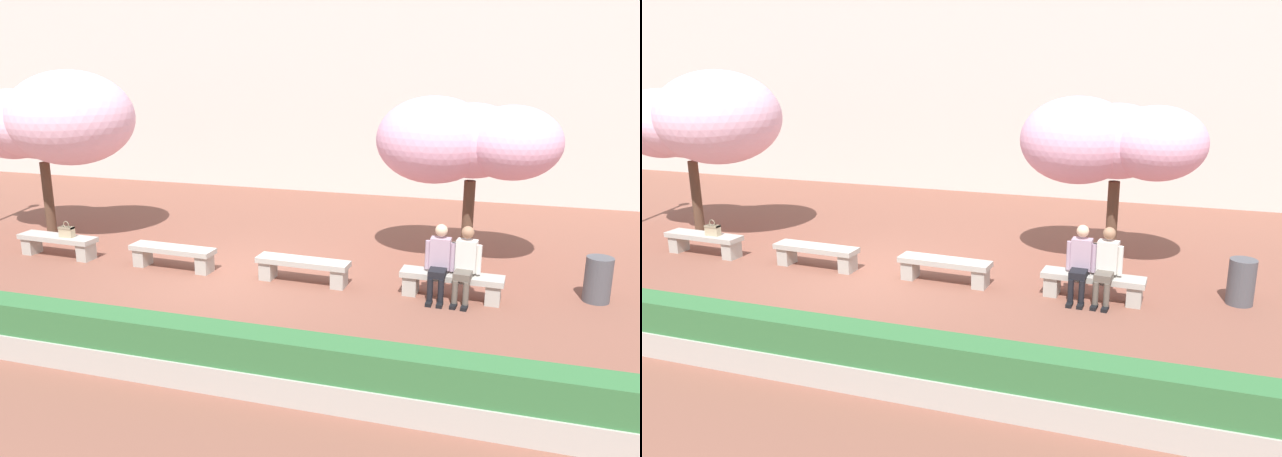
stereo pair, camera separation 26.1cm
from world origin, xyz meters
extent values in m
plane|color=brown|center=(0.00, 0.00, 0.00)|extent=(100.00, 100.00, 0.00)
cube|color=beige|center=(0.00, 9.90, 4.19)|extent=(28.00, 4.00, 8.37)
cube|color=#ADA89E|center=(-4.02, 0.00, 0.40)|extent=(1.75, 0.49, 0.10)
cube|color=#ADA89E|center=(-4.71, 0.03, 0.17)|extent=(0.25, 0.35, 0.35)
cube|color=#ADA89E|center=(-3.32, -0.03, 0.17)|extent=(0.25, 0.35, 0.35)
cube|color=#ADA89E|center=(-1.34, 0.00, 0.40)|extent=(1.75, 0.49, 0.10)
cube|color=#ADA89E|center=(-2.04, 0.03, 0.17)|extent=(0.25, 0.35, 0.35)
cube|color=#ADA89E|center=(-0.64, -0.03, 0.17)|extent=(0.25, 0.35, 0.35)
cube|color=#ADA89E|center=(1.34, 0.00, 0.40)|extent=(1.75, 0.49, 0.10)
cube|color=#ADA89E|center=(0.64, 0.03, 0.17)|extent=(0.25, 0.35, 0.35)
cube|color=#ADA89E|center=(2.04, -0.03, 0.17)|extent=(0.25, 0.35, 0.35)
cube|color=#ADA89E|center=(4.02, 0.00, 0.40)|extent=(1.75, 0.49, 0.10)
cube|color=#ADA89E|center=(3.32, 0.03, 0.17)|extent=(0.25, 0.35, 0.35)
cube|color=#ADA89E|center=(4.71, -0.03, 0.17)|extent=(0.25, 0.35, 0.35)
cube|color=black|center=(3.70, -0.42, 0.03)|extent=(0.11, 0.22, 0.06)
cylinder|color=black|center=(3.70, -0.36, 0.24)|extent=(0.10, 0.10, 0.42)
cube|color=black|center=(3.88, -0.42, 0.03)|extent=(0.11, 0.22, 0.06)
cylinder|color=black|center=(3.88, -0.36, 0.24)|extent=(0.10, 0.10, 0.42)
cube|color=black|center=(3.79, -0.18, 0.51)|extent=(0.29, 0.41, 0.12)
cube|color=#B293A8|center=(3.80, 0.04, 0.78)|extent=(0.35, 0.23, 0.54)
sphere|color=beige|center=(3.80, 0.04, 1.19)|extent=(0.21, 0.21, 0.21)
cylinder|color=#B293A8|center=(3.59, 0.03, 0.74)|extent=(0.09, 0.09, 0.50)
cylinder|color=#B293A8|center=(4.01, 0.01, 0.74)|extent=(0.09, 0.09, 0.50)
cube|color=black|center=(4.10, -0.41, 0.03)|extent=(0.12, 0.23, 0.06)
cylinder|color=brown|center=(4.11, -0.35, 0.24)|extent=(0.10, 0.10, 0.42)
cube|color=black|center=(4.28, -0.43, 0.03)|extent=(0.12, 0.23, 0.06)
cylinder|color=brown|center=(4.28, -0.37, 0.24)|extent=(0.10, 0.10, 0.42)
cube|color=brown|center=(4.21, -0.18, 0.51)|extent=(0.32, 0.43, 0.12)
cube|color=silver|center=(4.24, 0.04, 0.78)|extent=(0.36, 0.25, 0.54)
sphere|color=#A37556|center=(4.24, 0.04, 1.19)|extent=(0.21, 0.21, 0.21)
cylinder|color=silver|center=(4.02, 0.04, 0.74)|extent=(0.09, 0.09, 0.50)
cylinder|color=silver|center=(4.44, 0.00, 0.74)|extent=(0.09, 0.09, 0.50)
cube|color=tan|center=(-3.74, -0.03, 0.56)|extent=(0.30, 0.14, 0.22)
cube|color=gray|center=(-3.74, -0.03, 0.65)|extent=(0.30, 0.15, 0.04)
torus|color=#807259|center=(-3.74, -0.03, 0.72)|extent=(0.14, 0.02, 0.14)
cylinder|color=#513828|center=(4.09, 2.24, 0.82)|extent=(0.23, 0.23, 1.65)
ellipsoid|color=#EAA8C6|center=(4.09, 2.24, 2.44)|extent=(1.94, 1.82, 1.46)
ellipsoid|color=#EAA8C6|center=(3.35, 2.10, 2.44)|extent=(2.27, 2.10, 1.70)
ellipsoid|color=#EAA8C6|center=(4.82, 2.08, 2.45)|extent=(1.88, 1.93, 1.41)
cylinder|color=#513828|center=(-5.35, 1.40, 0.85)|extent=(0.22, 0.22, 1.70)
ellipsoid|color=#EFB7D1|center=(-5.35, 1.40, 2.56)|extent=(2.05, 2.21, 1.54)
ellipsoid|color=#EFB7D1|center=(-6.18, 1.50, 2.53)|extent=(2.13, 1.85, 1.60)
ellipsoid|color=#EFB7D1|center=(-4.52, 1.43, 2.72)|extent=(2.76, 2.71, 2.07)
cube|color=#ADA89E|center=(0.00, -3.86, 0.18)|extent=(14.73, 0.50, 0.36)
cube|color=#336B38|center=(0.00, -3.86, 0.58)|extent=(14.63, 0.44, 0.44)
cylinder|color=#4C4C51|center=(6.38, 0.59, 0.39)|extent=(0.44, 0.44, 0.78)
camera|label=1|loc=(4.81, -10.23, 3.97)|focal=35.00mm
camera|label=2|loc=(5.06, -10.15, 3.97)|focal=35.00mm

